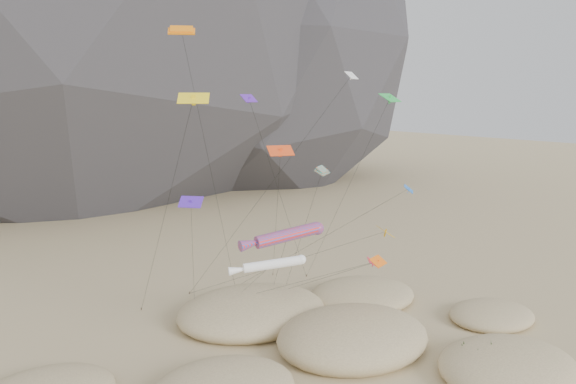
# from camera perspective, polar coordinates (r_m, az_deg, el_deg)

# --- Properties ---
(ground) EXTENTS (500.00, 500.00, 0.00)m
(ground) POSITION_cam_1_polar(r_m,az_deg,el_deg) (49.31, 8.02, -18.56)
(ground) COLOR #CCB789
(ground) RESTS_ON ground
(dunes) EXTENTS (52.47, 39.82, 4.41)m
(dunes) POSITION_cam_1_polar(r_m,az_deg,el_deg) (52.31, 3.26, -15.81)
(dunes) COLOR #CCB789
(dunes) RESTS_ON ground
(dune_grass) EXTENTS (42.18, 29.40, 1.59)m
(dune_grass) POSITION_cam_1_polar(r_m,az_deg,el_deg) (50.41, 3.16, -16.75)
(dune_grass) COLOR black
(dune_grass) RESTS_ON ground
(kite_stakes) EXTENTS (22.17, 8.84, 0.30)m
(kite_stakes) POSITION_cam_1_polar(r_m,az_deg,el_deg) (68.68, -4.53, -10.02)
(kite_stakes) COLOR #3F2D1E
(kite_stakes) RESTS_ON ground
(rainbow_tube_kite) EXTENTS (10.91, 13.36, 11.74)m
(rainbow_tube_kite) POSITION_cam_1_polar(r_m,az_deg,el_deg) (51.02, -0.32, -4.47)
(rainbow_tube_kite) COLOR #FF241A
(rainbow_tube_kite) RESTS_ON ground
(white_tube_kite) EXTENTS (8.56, 17.45, 9.97)m
(white_tube_kite) POSITION_cam_1_polar(r_m,az_deg,el_deg) (47.55, -1.90, -7.40)
(white_tube_kite) COLOR white
(white_tube_kite) RESTS_ON ground
(orange_parafoil) EXTENTS (10.46, 7.95, 29.60)m
(orange_parafoil) POSITION_cam_1_polar(r_m,az_deg,el_deg) (53.54, -10.66, 15.35)
(orange_parafoil) COLOR orange
(orange_parafoil) RESTS_ON ground
(multi_parafoil) EXTENTS (3.01, 10.41, 16.11)m
(multi_parafoil) POSITION_cam_1_polar(r_m,az_deg,el_deg) (58.69, 3.45, 2.06)
(multi_parafoil) COLOR #E94A18
(multi_parafoil) RESTS_ON ground
(delta_kites) EXTENTS (28.17, 24.49, 25.92)m
(delta_kites) POSITION_cam_1_polar(r_m,az_deg,el_deg) (54.71, 3.36, 2.81)
(delta_kites) COLOR white
(delta_kites) RESTS_ON ground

